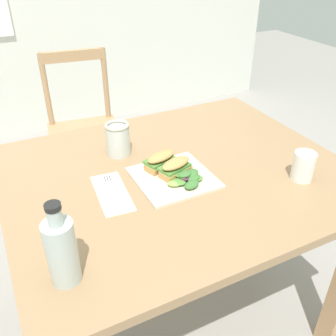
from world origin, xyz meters
TOP-DOWN VIEW (x-y plane):
  - ground_plane at (0.00, 0.00)m, footprint 8.57×8.57m
  - dining_table at (0.14, 0.06)m, footprint 1.13×0.93m
  - chair_wooden_far at (0.08, 1.09)m, footprint 0.45×0.45m
  - plate_lunch at (0.10, 0.02)m, footprint 0.24×0.24m
  - sandwich_half_front at (0.11, 0.02)m, footprint 0.12×0.09m
  - sandwich_half_back at (0.09, 0.08)m, footprint 0.12×0.09m
  - salad_mixed_greens at (0.12, -0.02)m, footprint 0.13×0.15m
  - napkin_folded at (-0.11, 0.03)m, footprint 0.11×0.23m
  - fork_on_napkin at (-0.10, 0.05)m, footprint 0.05×0.19m
  - bottle_cold_brew at (-0.31, -0.24)m, footprint 0.07×0.07m
  - mason_jar_iced_tea at (0.00, 0.25)m, footprint 0.09×0.09m
  - cup_extra_side at (0.47, -0.17)m, footprint 0.07×0.07m

SIDE VIEW (x-z plane):
  - ground_plane at x=0.00m, z-range 0.00..0.00m
  - chair_wooden_far at x=0.08m, z-range 0.01..0.88m
  - dining_table at x=0.14m, z-range 0.24..0.98m
  - napkin_folded at x=-0.11m, z-range 0.74..0.74m
  - plate_lunch at x=0.10m, z-range 0.74..0.75m
  - fork_on_napkin at x=-0.10m, z-range 0.74..0.75m
  - salad_mixed_greens at x=0.12m, z-range 0.75..0.78m
  - sandwich_half_front at x=0.11m, z-range 0.75..0.81m
  - sandwich_half_back at x=0.09m, z-range 0.75..0.81m
  - cup_extra_side at x=0.47m, z-range 0.74..0.84m
  - mason_jar_iced_tea at x=0.00m, z-range 0.73..0.85m
  - bottle_cold_brew at x=-0.31m, z-range 0.71..0.93m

